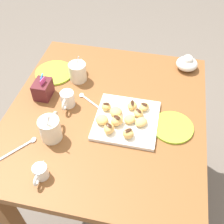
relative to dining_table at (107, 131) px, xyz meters
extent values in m
plane|color=#665B51|center=(0.00, 0.00, -0.60)|extent=(8.00, 8.00, 0.00)
cube|color=brown|center=(0.00, 0.00, 0.12)|extent=(0.94, 0.85, 0.04)
cube|color=brown|center=(0.41, -0.37, -0.25)|extent=(0.07, 0.07, 0.69)
cube|color=brown|center=(-0.41, 0.37, -0.25)|extent=(0.07, 0.07, 0.69)
cube|color=brown|center=(0.41, 0.37, -0.25)|extent=(0.07, 0.07, 0.69)
cube|color=white|center=(-0.04, -0.10, 0.14)|extent=(0.26, 0.26, 0.02)
cylinder|color=silver|center=(-0.18, 0.18, 0.18)|extent=(0.08, 0.08, 0.10)
torus|color=silver|center=(-0.13, 0.18, 0.19)|extent=(0.06, 0.01, 0.06)
cylinder|color=black|center=(-0.18, 0.18, 0.23)|extent=(0.07, 0.07, 0.01)
cylinder|color=silver|center=(-0.20, 0.18, 0.22)|extent=(0.01, 0.05, 0.13)
cylinder|color=silver|center=(0.18, 0.18, 0.18)|extent=(0.08, 0.08, 0.09)
torus|color=silver|center=(0.23, 0.18, 0.19)|extent=(0.06, 0.01, 0.06)
cylinder|color=black|center=(0.18, 0.18, 0.22)|extent=(0.07, 0.07, 0.01)
cylinder|color=silver|center=(0.17, 0.18, 0.22)|extent=(0.04, 0.03, 0.12)
cylinder|color=white|center=(0.01, 0.17, 0.17)|extent=(0.06, 0.06, 0.07)
cone|color=white|center=(0.03, 0.17, 0.20)|extent=(0.02, 0.02, 0.02)
torus|color=white|center=(-0.03, 0.17, 0.17)|extent=(0.05, 0.01, 0.05)
cylinder|color=white|center=(0.01, 0.17, 0.20)|extent=(0.05, 0.05, 0.01)
cube|color=#561E23|center=(0.04, 0.30, 0.18)|extent=(0.09, 0.07, 0.08)
cube|color=#EA4C93|center=(0.03, 0.29, 0.23)|extent=(0.04, 0.01, 0.03)
cube|color=#2D84D1|center=(0.05, 0.30, 0.23)|extent=(0.04, 0.02, 0.03)
ellipsoid|color=white|center=(0.38, -0.33, 0.16)|extent=(0.11, 0.11, 0.06)
sphere|color=silver|center=(0.38, -0.33, 0.18)|extent=(0.06, 0.06, 0.06)
ellipsoid|color=green|center=(0.39, -0.33, 0.20)|extent=(0.03, 0.03, 0.01)
cylinder|color=white|center=(-0.35, 0.16, 0.16)|extent=(0.05, 0.05, 0.05)
cone|color=white|center=(-0.33, 0.16, 0.18)|extent=(0.02, 0.02, 0.02)
torus|color=white|center=(-0.39, 0.16, 0.17)|extent=(0.04, 0.01, 0.04)
cylinder|color=#381E11|center=(-0.35, 0.16, 0.18)|extent=(0.04, 0.04, 0.01)
cylinder|color=#9EC633|center=(0.20, 0.31, 0.14)|extent=(0.19, 0.19, 0.01)
cylinder|color=#9EC633|center=(-0.03, -0.29, 0.14)|extent=(0.17, 0.17, 0.01)
cube|color=silver|center=(-0.27, 0.29, 0.14)|extent=(0.12, 0.10, 0.00)
ellipsoid|color=silver|center=(-0.21, 0.25, 0.14)|extent=(0.03, 0.02, 0.01)
cube|color=silver|center=(0.03, 0.07, 0.14)|extent=(0.09, 0.13, 0.00)
ellipsoid|color=silver|center=(0.07, 0.13, 0.14)|extent=(0.03, 0.02, 0.01)
ellipsoid|color=#E5B260|center=(-0.08, 0.00, 0.17)|extent=(0.07, 0.07, 0.03)
ellipsoid|color=#E5B260|center=(0.03, -0.11, 0.17)|extent=(0.05, 0.05, 0.03)
ellipsoid|color=#381E11|center=(0.03, -0.11, 0.18)|extent=(0.03, 0.02, 0.00)
ellipsoid|color=#E5B260|center=(-0.13, -0.12, 0.17)|extent=(0.06, 0.06, 0.04)
ellipsoid|color=#381E11|center=(-0.13, -0.12, 0.19)|extent=(0.03, 0.03, 0.00)
ellipsoid|color=#E5B260|center=(-0.05, -0.16, 0.17)|extent=(0.07, 0.07, 0.03)
ellipsoid|color=#E5B260|center=(0.00, 0.00, 0.17)|extent=(0.06, 0.06, 0.03)
ellipsoid|color=#381E11|center=(0.00, 0.00, 0.18)|extent=(0.02, 0.03, 0.00)
ellipsoid|color=#E5B260|center=(-0.02, -0.05, 0.17)|extent=(0.08, 0.08, 0.03)
ellipsoid|color=#E5B260|center=(-0.07, -0.06, 0.17)|extent=(0.07, 0.07, 0.04)
ellipsoid|color=#381E11|center=(-0.07, -0.06, 0.19)|extent=(0.03, 0.04, 0.00)
ellipsoid|color=#E5B260|center=(-0.05, -0.11, 0.17)|extent=(0.06, 0.06, 0.03)
ellipsoid|color=#E5B260|center=(-0.12, -0.04, 0.17)|extent=(0.05, 0.04, 0.04)
ellipsoid|color=#381E11|center=(-0.12, -0.04, 0.19)|extent=(0.03, 0.03, 0.00)
ellipsoid|color=#E5B260|center=(0.03, -0.16, 0.17)|extent=(0.06, 0.06, 0.03)
ellipsoid|color=#381E11|center=(0.03, -0.16, 0.18)|extent=(0.03, 0.03, 0.00)
ellipsoid|color=#E5B260|center=(-0.01, -0.14, 0.17)|extent=(0.06, 0.06, 0.03)
ellipsoid|color=#381E11|center=(-0.01, -0.14, 0.18)|extent=(0.03, 0.03, 0.00)
camera|label=1|loc=(-0.79, -0.20, 1.02)|focal=43.95mm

